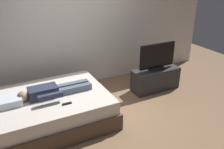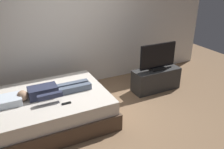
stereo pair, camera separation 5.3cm
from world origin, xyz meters
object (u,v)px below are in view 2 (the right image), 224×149
(person, at_px, (51,91))
(tv_stand, at_px, (156,79))
(remote, at_px, (66,103))
(pillow, at_px, (6,101))
(bed, at_px, (51,109))
(tv, at_px, (158,57))

(person, relative_size, tv_stand, 1.15)
(person, height_order, remote, person)
(remote, bearing_deg, pillow, 154.68)
(bed, distance_m, remote, 0.53)
(bed, xyz_separation_m, tv_stand, (2.42, 0.19, -0.01))
(person, relative_size, remote, 8.40)
(remote, bearing_deg, tv_stand, 15.11)
(person, distance_m, tv_stand, 2.43)
(person, xyz_separation_m, tv, (2.39, 0.20, 0.16))
(person, bearing_deg, tv, 4.80)
(person, bearing_deg, bed, 163.95)
(person, distance_m, tv, 2.41)
(tv_stand, bearing_deg, pillow, -176.46)
(bed, bearing_deg, tv, 4.55)
(person, height_order, tv_stand, person)
(remote, xyz_separation_m, tv_stand, (2.24, 0.61, -0.30))
(bed, xyz_separation_m, person, (0.03, -0.01, 0.36))
(pillow, distance_m, tv_stand, 3.14)
(tv, bearing_deg, tv_stand, 0.00)
(person, bearing_deg, tv_stand, 4.80)
(remote, bearing_deg, tv, 15.11)
(pillow, distance_m, tv, 3.13)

